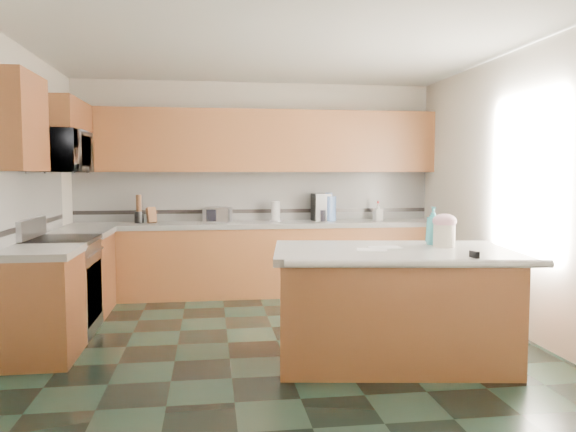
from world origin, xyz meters
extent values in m
plane|color=black|center=(0.00, 0.00, 0.00)|extent=(4.60, 4.60, 0.00)
plane|color=white|center=(0.00, 0.00, 2.70)|extent=(4.60, 4.60, 0.00)
cube|color=silver|center=(0.00, 2.32, 1.35)|extent=(4.60, 0.04, 2.70)
cube|color=silver|center=(0.00, -2.32, 1.35)|extent=(4.60, 0.04, 2.70)
cube|color=silver|center=(-2.32, 0.00, 1.35)|extent=(0.04, 4.60, 2.70)
cube|color=silver|center=(2.32, 0.00, 1.35)|extent=(0.04, 4.60, 2.70)
cube|color=#542915|center=(0.00, 2.00, 0.43)|extent=(4.60, 0.60, 0.86)
cube|color=white|center=(0.00, 2.00, 0.89)|extent=(4.60, 0.64, 0.06)
cube|color=#542915|center=(0.00, 2.13, 1.94)|extent=(4.60, 0.33, 0.78)
cube|color=silver|center=(0.00, 2.29, 1.24)|extent=(4.60, 0.02, 0.63)
cube|color=black|center=(0.00, 2.28, 1.04)|extent=(4.60, 0.01, 0.05)
cube|color=#542915|center=(-2.00, 1.29, 0.43)|extent=(0.60, 0.82, 0.86)
cube|color=white|center=(-2.00, 1.29, 0.89)|extent=(0.64, 0.82, 0.06)
cube|color=#542915|center=(-2.00, -0.24, 0.43)|extent=(0.60, 0.72, 0.86)
cube|color=white|center=(-2.00, -0.24, 0.89)|extent=(0.64, 0.72, 0.06)
cube|color=silver|center=(-2.29, 0.55, 1.24)|extent=(0.02, 2.30, 0.63)
cube|color=black|center=(-2.28, 0.55, 1.04)|extent=(0.01, 2.30, 0.05)
cube|color=#542915|center=(-2.13, 1.42, 1.94)|extent=(0.33, 1.09, 0.78)
cube|color=#542915|center=(-2.13, -0.24, 1.94)|extent=(0.33, 0.72, 0.78)
cube|color=#B7B7BC|center=(-2.00, 0.50, 0.44)|extent=(0.60, 0.76, 0.88)
cube|color=black|center=(-1.71, 0.50, 0.40)|extent=(0.02, 0.68, 0.55)
cube|color=black|center=(-2.00, 0.50, 0.90)|extent=(0.62, 0.78, 0.04)
cylinder|color=#B7B7BC|center=(-1.68, 0.50, 0.78)|extent=(0.02, 0.66, 0.02)
cube|color=#B7B7BC|center=(-2.26, 0.50, 1.02)|extent=(0.06, 0.76, 0.18)
imported|color=#B7B7BC|center=(-2.00, 0.50, 1.73)|extent=(0.50, 0.73, 0.41)
cube|color=#542915|center=(0.87, -0.65, 0.43)|extent=(1.94, 1.29, 0.86)
cube|color=white|center=(0.87, -0.65, 0.89)|extent=(2.05, 1.40, 0.06)
cylinder|color=white|center=(0.87, -1.22, 0.89)|extent=(1.90, 0.34, 0.06)
cylinder|color=beige|center=(1.33, -0.59, 1.01)|extent=(0.21, 0.21, 0.19)
ellipsoid|color=#E9A6B9|center=(1.33, -0.59, 1.14)|extent=(0.20, 0.20, 0.12)
cylinder|color=tan|center=(1.33, -0.59, 1.18)|extent=(0.06, 0.02, 0.02)
sphere|color=tan|center=(1.30, -0.59, 1.18)|extent=(0.03, 0.03, 0.03)
sphere|color=tan|center=(1.37, -0.59, 1.18)|extent=(0.03, 0.03, 0.03)
imported|color=teal|center=(1.30, -0.43, 1.08)|extent=(0.14, 0.14, 0.33)
cube|color=white|center=(0.83, -0.56, 0.92)|extent=(0.26, 0.20, 0.00)
cube|color=white|center=(0.69, -0.69, 0.92)|extent=(0.28, 0.24, 0.00)
cube|color=black|center=(1.30, -1.20, 0.93)|extent=(0.04, 0.09, 0.08)
cylinder|color=black|center=(1.30, -1.25, 0.91)|extent=(0.01, 0.06, 0.01)
cube|color=#472814|center=(-1.32, 2.05, 1.02)|extent=(0.15, 0.17, 0.21)
cylinder|color=black|center=(-1.47, 2.08, 0.99)|extent=(0.11, 0.11, 0.14)
cylinder|color=#472814|center=(-1.47, 2.08, 1.17)|extent=(0.07, 0.07, 0.21)
cube|color=#B7B7BC|center=(-0.50, 2.05, 1.01)|extent=(0.37, 0.31, 0.19)
cube|color=black|center=(-0.50, 1.95, 1.01)|extent=(0.28, 0.01, 0.15)
cylinder|color=white|center=(0.24, 2.10, 1.05)|extent=(0.11, 0.11, 0.25)
cylinder|color=#B7B7BC|center=(0.24, 2.10, 0.93)|extent=(0.17, 0.17, 0.01)
cylinder|color=#4E6EAE|center=(0.92, 2.06, 1.08)|extent=(0.19, 0.19, 0.32)
cylinder|color=#4E6EAE|center=(0.92, 2.06, 1.26)|extent=(0.09, 0.09, 0.05)
cube|color=black|center=(0.82, 2.08, 1.10)|extent=(0.23, 0.25, 0.35)
cylinder|color=black|center=(0.82, 2.03, 0.99)|extent=(0.15, 0.15, 0.15)
imported|color=white|center=(1.57, 2.05, 1.03)|extent=(0.12, 0.12, 0.22)
cylinder|color=red|center=(1.57, 2.05, 1.16)|extent=(0.02, 0.02, 0.03)
cube|color=white|center=(2.29, -0.20, 1.50)|extent=(0.02, 1.40, 1.10)
camera|label=1|loc=(-0.60, -5.01, 1.53)|focal=35.00mm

